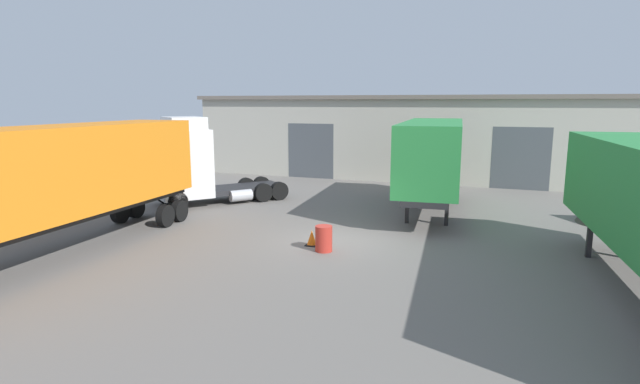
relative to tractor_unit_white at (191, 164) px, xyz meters
name	(u,v)px	position (x,y,z in m)	size (l,w,h in m)	color
ground_plane	(335,241)	(8.66, -3.67, -2.02)	(60.00, 60.00, 0.00)	slate
warehouse_building	(419,136)	(8.66, 14.05, 0.70)	(29.96, 7.94, 5.42)	#B7B2A3
tractor_unit_white	(191,164)	(0.00, 0.00, 0.00)	(5.89, 6.52, 4.30)	silver
container_trailer_grey	(54,175)	(0.65, -8.40, 0.66)	(3.06, 12.27, 4.23)	orange
container_trailer_blue	(432,155)	(11.20, 2.54, 0.59)	(3.28, 9.49, 4.14)	#28843D
gravel_pile	(616,201)	(18.71, 2.82, -1.06)	(2.91, 2.91, 1.91)	#423D38
oil_drum	(324,239)	(8.73, -5.02, -1.58)	(0.58, 0.58, 0.88)	#B22D23
traffic_cone	(312,238)	(8.09, -4.52, -1.77)	(0.40, 0.40, 0.55)	black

